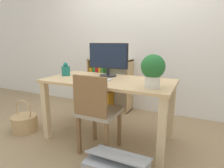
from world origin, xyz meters
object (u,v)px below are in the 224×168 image
(bookshelf, at_px, (104,86))
(chair, at_px, (97,111))
(monitor, at_px, (108,58))
(potted_plant, at_px, (153,69))
(basket, at_px, (25,122))
(vase, at_px, (66,70))
(keyboard, at_px, (96,79))

(bookshelf, bearing_deg, chair, -65.39)
(monitor, relative_size, potted_plant, 1.67)
(potted_plant, distance_m, basket, 1.85)
(monitor, relative_size, vase, 3.07)
(monitor, distance_m, basket, 1.42)
(bookshelf, bearing_deg, monitor, -58.75)
(monitor, distance_m, keyboard, 0.34)
(basket, bearing_deg, chair, -1.46)
(keyboard, bearing_deg, vase, 172.99)
(bookshelf, bearing_deg, basket, -112.94)
(basket, bearing_deg, vase, 30.79)
(potted_plant, bearing_deg, bookshelf, 134.31)
(chair, distance_m, bookshelf, 1.44)
(bookshelf, xyz_separation_m, basket, (-0.54, -1.27, -0.29))
(monitor, bearing_deg, bookshelf, 121.25)
(keyboard, bearing_deg, basket, -166.16)
(chair, relative_size, basket, 2.01)
(vase, distance_m, potted_plant, 1.18)
(vase, height_order, potted_plant, potted_plant)
(bookshelf, distance_m, basket, 1.41)
(vase, xyz_separation_m, chair, (0.64, -0.33, -0.34))
(keyboard, height_order, vase, vase)
(potted_plant, bearing_deg, vase, 171.42)
(keyboard, relative_size, bookshelf, 0.44)
(potted_plant, bearing_deg, basket, -175.77)
(keyboard, bearing_deg, bookshelf, 112.82)
(bookshelf, relative_size, basket, 2.04)
(monitor, bearing_deg, vase, -158.64)
(vase, xyz_separation_m, basket, (-0.50, -0.30, -0.70))
(bookshelf, height_order, basket, bookshelf)
(monitor, height_order, potted_plant, monitor)
(potted_plant, height_order, basket, potted_plant)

